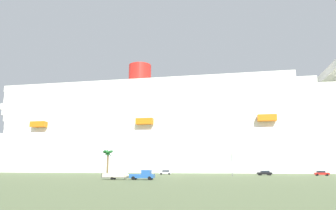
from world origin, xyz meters
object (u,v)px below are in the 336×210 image
Objects in this scene: small_boat_on_trailer at (117,175)px; parked_car_red_hatchback at (321,173)px; cruise_ship at (203,134)px; palm_tree at (108,155)px; pickup_truck at (143,175)px; street_lamp at (232,161)px; parked_car_black_coupe at (265,173)px; parked_car_silver_sedan at (165,172)px.

parked_car_red_hatchback is at bearing 31.91° from small_boat_on_trailer.
palm_tree is at bearing -118.48° from cruise_ship.
cruise_ship is 88.70m from pickup_truck.
pickup_truck is at bearing -129.81° from street_lamp.
parked_car_black_coupe is (51.57, 9.95, -5.75)m from palm_tree.
small_boat_on_trailer is 39.10m from street_lamp.
small_boat_on_trailer is at bearing -136.63° from parked_car_black_coupe.
parked_car_black_coupe is at bearing 173.40° from parked_car_red_hatchback.
cruise_ship is 65.01m from parked_car_red_hatchback.
small_boat_on_trailer is at bearing -103.05° from cruise_ship.
cruise_ship reaches higher than parked_car_silver_sedan.
parked_car_red_hatchback is at bearing 17.98° from street_lamp.
small_boat_on_trailer reaches higher than parked_car_red_hatchback.
parked_car_silver_sedan is 52.80m from parked_car_red_hatchback.
cruise_ship is at bearing 61.52° from palm_tree.
cruise_ship is at bearing 98.42° from street_lamp.
pickup_truck is at bearing -144.89° from parked_car_red_hatchback.
small_boat_on_trailer is 0.90× the size of palm_tree.
parked_car_red_hatchback is (52.11, -8.47, 0.00)m from parked_car_silver_sedan.
pickup_truck is 0.81× the size of street_lamp.
cruise_ship reaches higher than street_lamp.
street_lamp is (8.72, -58.91, -14.58)m from cruise_ship.
palm_tree is 1.73× the size of parked_car_black_coupe.
palm_tree is 1.83× the size of parked_car_silver_sedan.
small_boat_on_trailer is 1.64× the size of parked_car_silver_sedan.
street_lamp reaches higher than parked_car_black_coupe.
cruise_ship is 33.67× the size of palm_tree.
parked_car_silver_sedan is 0.94× the size of parked_car_black_coupe.
parked_car_silver_sedan is at bearing 169.44° from parked_car_black_coupe.
small_boat_on_trailer is 68.16m from parked_car_red_hatchback.
pickup_truck is 6.17m from small_boat_on_trailer.
palm_tree is 24.32m from parked_car_silver_sedan.
parked_car_black_coupe is 17.70m from parked_car_red_hatchback.
parked_car_black_coupe is at bearing -66.61° from cruise_ship.
street_lamp is at bearing -2.32° from palm_tree.
cruise_ship reaches higher than parked_car_red_hatchback.
pickup_truck is at bearing -131.64° from parked_car_black_coupe.
street_lamp reaches higher than parked_car_red_hatchback.
pickup_truck is at bearing -89.47° from parked_car_silver_sedan.
small_boat_on_trailer reaches higher than parked_car_silver_sedan.
palm_tree reaches higher than parked_car_black_coupe.
parked_car_red_hatchback is (69.15, 7.91, -5.75)m from palm_tree.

